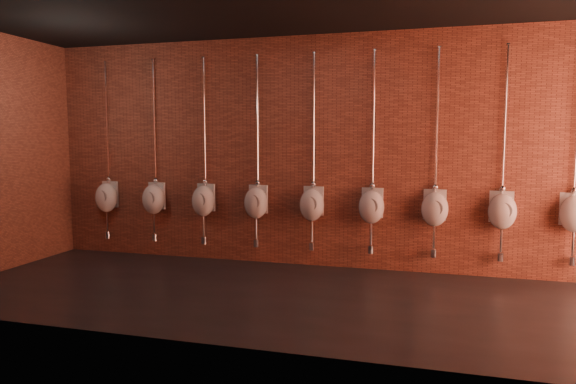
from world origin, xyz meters
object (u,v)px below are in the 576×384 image
at_px(urinal_5, 372,205).
at_px(urinal_0, 107,196).
at_px(urinal_1, 154,198).
at_px(urinal_4, 312,203).
at_px(urinal_2, 203,200).
at_px(urinal_8, 574,212).
at_px(urinal_6, 435,208).
at_px(urinal_7, 502,210).
at_px(urinal_3, 256,201).

bearing_deg(urinal_5, urinal_0, 180.00).
height_order(urinal_1, urinal_4, same).
relative_size(urinal_2, urinal_4, 1.00).
height_order(urinal_0, urinal_8, same).
distance_m(urinal_5, urinal_6, 0.82).
bearing_deg(urinal_7, urinal_2, 180.00).
xyz_separation_m(urinal_1, urinal_8, (5.71, 0.00, 0.00)).
bearing_deg(urinal_4, urinal_0, 180.00).
relative_size(urinal_4, urinal_7, 1.00).
xyz_separation_m(urinal_0, urinal_1, (0.82, 0.00, 0.00)).
distance_m(urinal_1, urinal_3, 1.63).
distance_m(urinal_1, urinal_6, 4.08).
relative_size(urinal_0, urinal_8, 1.00).
bearing_deg(urinal_7, urinal_5, 180.00).
height_order(urinal_0, urinal_2, same).
height_order(urinal_5, urinal_6, same).
xyz_separation_m(urinal_3, urinal_7, (3.26, 0.00, 0.00)).
xyz_separation_m(urinal_7, urinal_8, (0.82, 0.00, 0.00)).
relative_size(urinal_3, urinal_7, 1.00).
xyz_separation_m(urinal_4, urinal_7, (2.45, 0.00, 0.00)).
xyz_separation_m(urinal_5, urinal_8, (2.45, 0.00, 0.00)).
height_order(urinal_0, urinal_6, same).
bearing_deg(urinal_6, urinal_2, 180.00).
bearing_deg(urinal_3, urinal_5, 0.00).
xyz_separation_m(urinal_1, urinal_2, (0.82, 0.00, 0.00)).
height_order(urinal_4, urinal_8, same).
bearing_deg(urinal_7, urinal_4, 180.00).
relative_size(urinal_2, urinal_5, 1.00).
height_order(urinal_0, urinal_1, same).
bearing_deg(urinal_2, urinal_6, 0.00).
relative_size(urinal_1, urinal_5, 1.00).
height_order(urinal_7, urinal_8, same).
distance_m(urinal_0, urinal_3, 2.45).
relative_size(urinal_1, urinal_4, 1.00).
xyz_separation_m(urinal_0, urinal_6, (4.89, 0.00, 0.00)).
relative_size(urinal_0, urinal_6, 1.00).
bearing_deg(urinal_1, urinal_7, 0.00).
height_order(urinal_5, urinal_7, same).
xyz_separation_m(urinal_2, urinal_8, (4.89, 0.00, 0.00)).
bearing_deg(urinal_3, urinal_2, 180.00).
bearing_deg(urinal_1, urinal_5, 0.00).
bearing_deg(urinal_2, urinal_3, 0.00).
xyz_separation_m(urinal_4, urinal_6, (1.63, 0.00, 0.00)).
height_order(urinal_1, urinal_7, same).
bearing_deg(urinal_4, urinal_8, 0.00).
bearing_deg(urinal_6, urinal_0, 180.00).
bearing_deg(urinal_3, urinal_7, 0.00).
relative_size(urinal_2, urinal_6, 1.00).
bearing_deg(urinal_2, urinal_0, 180.00).
height_order(urinal_2, urinal_7, same).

